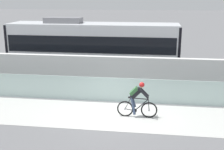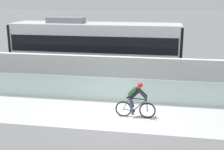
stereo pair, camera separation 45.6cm
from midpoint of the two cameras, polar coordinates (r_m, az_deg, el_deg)
ground_plane at (r=13.48m, az=1.37°, el=-7.79°), size 200.00×200.00×0.00m
bike_path_deck at (r=13.48m, az=1.37°, el=-7.77°), size 32.00×3.20×0.01m
glass_parapet at (r=14.99m, az=2.42°, el=-2.90°), size 32.00×0.05×1.24m
concrete_barrier_wall at (r=16.60m, az=3.24°, el=0.15°), size 32.00×0.36×1.95m
tram_rail_near at (r=19.24m, az=4.05°, el=-0.79°), size 32.00×0.08×0.01m
tram_rail_far at (r=20.62m, az=4.45°, el=0.27°), size 32.00×0.08×0.01m
tram at (r=19.88m, az=-2.50°, el=5.32°), size 11.06×2.54×3.81m
cyclist_on_bike at (r=13.10m, az=5.46°, el=-4.80°), size 1.77×0.58×1.61m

